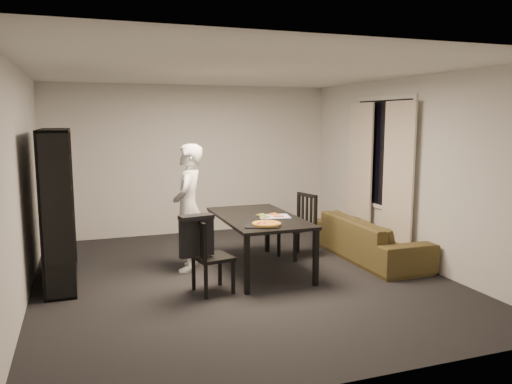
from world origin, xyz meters
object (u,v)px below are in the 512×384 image
object	(u,v)px
pepperoni_pizza	(266,224)
chair_left	(206,252)
baking_tray	(262,225)
sofa	(370,238)
person	(188,208)
bookshelf	(58,207)
dining_table	(258,221)
chair_right	(301,221)

from	to	relation	value
pepperoni_pizza	chair_left	bearing A→B (deg)	-175.52
baking_tray	sofa	bearing A→B (deg)	16.79
sofa	baking_tray	bearing A→B (deg)	106.79
chair_left	person	bearing A→B (deg)	-11.26
bookshelf	person	xyz separation A→B (m)	(1.61, -0.04, -0.10)
dining_table	chair_left	world-z (taller)	chair_left
bookshelf	chair_left	xyz separation A→B (m)	(1.61, -1.03, -0.45)
person	baking_tray	bearing A→B (deg)	60.44
dining_table	baking_tray	bearing A→B (deg)	-105.32
dining_table	baking_tray	xyz separation A→B (m)	(-0.16, -0.57, 0.07)
bookshelf	chair_right	distance (m)	3.34
bookshelf	dining_table	size ratio (longest dim) A/B	1.08
person	baking_tray	world-z (taller)	person
dining_table	person	bearing A→B (deg)	158.70
baking_tray	chair_right	bearing A→B (deg)	45.66
person	pepperoni_pizza	size ratio (longest dim) A/B	4.85
pepperoni_pizza	chair_right	bearing A→B (deg)	47.47
baking_tray	sofa	xyz separation A→B (m)	(1.88, 0.57, -0.44)
dining_table	chair_left	bearing A→B (deg)	-143.60
chair_left	sofa	bearing A→B (deg)	-87.24
baking_tray	pepperoni_pizza	bearing A→B (deg)	-13.30
bookshelf	chair_right	bearing A→B (deg)	0.86
baking_tray	sofa	size ratio (longest dim) A/B	0.20
chair_left	person	distance (m)	1.05
dining_table	person	world-z (taller)	person
dining_table	pepperoni_pizza	distance (m)	0.60
bookshelf	chair_left	world-z (taller)	bookshelf
dining_table	person	xyz separation A→B (m)	(-0.87, 0.34, 0.18)
chair_right	baking_tray	size ratio (longest dim) A/B	2.33
sofa	chair_right	bearing A→B (deg)	64.13
chair_right	person	size ratio (longest dim) A/B	0.55
person	baking_tray	distance (m)	1.17
sofa	dining_table	bearing A→B (deg)	89.83
chair_left	chair_right	bearing A→B (deg)	-68.71
person	sofa	xyz separation A→B (m)	(2.60, -0.35, -0.55)
chair_right	person	distance (m)	1.73
chair_left	bookshelf	bearing A→B (deg)	46.35
bookshelf	dining_table	bearing A→B (deg)	-8.75
person	dining_table	bearing A→B (deg)	91.10
bookshelf	chair_right	size ratio (longest dim) A/B	2.04
baking_tray	dining_table	bearing A→B (deg)	74.68
chair_right	pepperoni_pizza	xyz separation A→B (m)	(-0.93, -1.02, 0.23)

